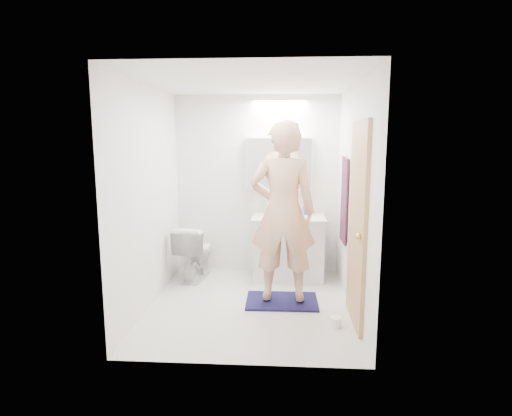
# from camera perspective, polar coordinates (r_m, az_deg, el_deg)

# --- Properties ---
(floor) EXTENTS (2.50, 2.50, 0.00)m
(floor) POSITION_cam_1_polar(r_m,az_deg,el_deg) (4.75, -0.81, -13.09)
(floor) COLOR silver
(floor) RESTS_ON ground
(ceiling) EXTENTS (2.50, 2.50, 0.00)m
(ceiling) POSITION_cam_1_polar(r_m,az_deg,el_deg) (4.42, -0.89, 16.96)
(ceiling) COLOR white
(ceiling) RESTS_ON floor
(wall_back) EXTENTS (2.50, 0.00, 2.50)m
(wall_back) POSITION_cam_1_polar(r_m,az_deg,el_deg) (5.67, 0.13, 3.16)
(wall_back) COLOR white
(wall_back) RESTS_ON floor
(wall_front) EXTENTS (2.50, 0.00, 2.50)m
(wall_front) POSITION_cam_1_polar(r_m,az_deg,el_deg) (3.20, -2.58, -1.76)
(wall_front) COLOR white
(wall_front) RESTS_ON floor
(wall_left) EXTENTS (0.00, 2.50, 2.50)m
(wall_left) POSITION_cam_1_polar(r_m,az_deg,el_deg) (4.65, -14.50, 1.46)
(wall_left) COLOR white
(wall_left) RESTS_ON floor
(wall_right) EXTENTS (0.00, 2.50, 2.50)m
(wall_right) POSITION_cam_1_polar(r_m,az_deg,el_deg) (4.48, 13.32, 1.23)
(wall_right) COLOR white
(wall_right) RESTS_ON floor
(vanity_cabinet) EXTENTS (0.90, 0.55, 0.78)m
(vanity_cabinet) POSITION_cam_1_polar(r_m,az_deg,el_deg) (5.53, 4.44, -5.58)
(vanity_cabinet) COLOR white
(vanity_cabinet) RESTS_ON floor
(countertop) EXTENTS (0.95, 0.58, 0.04)m
(countertop) POSITION_cam_1_polar(r_m,az_deg,el_deg) (5.44, 4.50, -1.40)
(countertop) COLOR silver
(countertop) RESTS_ON vanity_cabinet
(sink_basin) EXTENTS (0.36, 0.36, 0.03)m
(sink_basin) POSITION_cam_1_polar(r_m,az_deg,el_deg) (5.46, 4.50, -0.98)
(sink_basin) COLOR silver
(sink_basin) RESTS_ON countertop
(faucet) EXTENTS (0.02, 0.02, 0.16)m
(faucet) POSITION_cam_1_polar(r_m,az_deg,el_deg) (5.64, 4.48, 0.02)
(faucet) COLOR silver
(faucet) RESTS_ON countertop
(medicine_cabinet) EXTENTS (0.88, 0.14, 0.70)m
(medicine_cabinet) POSITION_cam_1_polar(r_m,az_deg,el_deg) (5.56, 3.19, 6.13)
(medicine_cabinet) COLOR white
(medicine_cabinet) RESTS_ON wall_back
(mirror_panel) EXTENTS (0.84, 0.01, 0.66)m
(mirror_panel) POSITION_cam_1_polar(r_m,az_deg,el_deg) (5.48, 3.18, 6.08)
(mirror_panel) COLOR silver
(mirror_panel) RESTS_ON medicine_cabinet
(toilet) EXTENTS (0.50, 0.75, 0.72)m
(toilet) POSITION_cam_1_polar(r_m,az_deg,el_deg) (5.54, -8.35, -5.95)
(toilet) COLOR silver
(toilet) RESTS_ON floor
(bath_rug) EXTENTS (0.80, 0.56, 0.02)m
(bath_rug) POSITION_cam_1_polar(r_m,az_deg,el_deg) (4.82, 3.56, -12.61)
(bath_rug) COLOR #17133D
(bath_rug) RESTS_ON floor
(person) EXTENTS (0.72, 0.48, 1.97)m
(person) POSITION_cam_1_polar(r_m,az_deg,el_deg) (4.54, 3.69, -0.56)
(person) COLOR #E1AA87
(person) RESTS_ON bath_rug
(door) EXTENTS (0.04, 0.80, 2.00)m
(door) POSITION_cam_1_polar(r_m,az_deg,el_deg) (4.17, 13.74, -2.18)
(door) COLOR tan
(door) RESTS_ON wall_right
(door_knob) EXTENTS (0.06, 0.06, 0.06)m
(door_knob) POSITION_cam_1_polar(r_m,az_deg,el_deg) (3.89, 13.89, -3.79)
(door_knob) COLOR gold
(door_knob) RESTS_ON door
(towel) EXTENTS (0.02, 0.42, 1.00)m
(towel) POSITION_cam_1_polar(r_m,az_deg,el_deg) (5.03, 11.99, 1.00)
(towel) COLOR #112437
(towel) RESTS_ON wall_right
(towel_hook) EXTENTS (0.07, 0.02, 0.02)m
(towel_hook) POSITION_cam_1_polar(r_m,az_deg,el_deg) (4.98, 12.05, 6.93)
(towel_hook) COLOR silver
(towel_hook) RESTS_ON wall_right
(soap_bottle_a) EXTENTS (0.09, 0.09, 0.21)m
(soap_bottle_a) POSITION_cam_1_polar(r_m,az_deg,el_deg) (5.56, 1.73, 0.19)
(soap_bottle_a) COLOR beige
(soap_bottle_a) RESTS_ON countertop
(soap_bottle_b) EXTENTS (0.10, 0.10, 0.16)m
(soap_bottle_b) POSITION_cam_1_polar(r_m,az_deg,el_deg) (5.60, 2.54, -0.03)
(soap_bottle_b) COLOR #5A93C0
(soap_bottle_b) RESTS_ON countertop
(toothbrush_cup) EXTENTS (0.14, 0.14, 0.10)m
(toothbrush_cup) POSITION_cam_1_polar(r_m,az_deg,el_deg) (5.59, 6.93, -0.41)
(toothbrush_cup) COLOR #4145C3
(toothbrush_cup) RESTS_ON countertop
(toilet_paper_roll) EXTENTS (0.11, 0.11, 0.10)m
(toilet_paper_roll) POSITION_cam_1_polar(r_m,az_deg,el_deg) (4.29, 10.87, -15.10)
(toilet_paper_roll) COLOR white
(toilet_paper_roll) RESTS_ON floor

